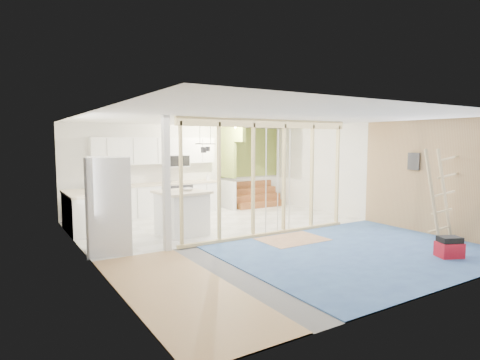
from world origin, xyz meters
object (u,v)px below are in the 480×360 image
ladder (440,195)px  island (182,213)px  fridge (110,205)px  toolbox (449,248)px

ladder → island: bearing=163.9°
island → ladder: ladder is taller
fridge → ladder: 6.67m
fridge → ladder: bearing=-7.9°
toolbox → ladder: (0.94, 0.80, 0.81)m
fridge → ladder: size_ratio=0.94×
island → toolbox: (3.38, -4.23, -0.31)m
fridge → island: fridge is taller
toolbox → ladder: 1.47m
ladder → toolbox: bearing=-117.5°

